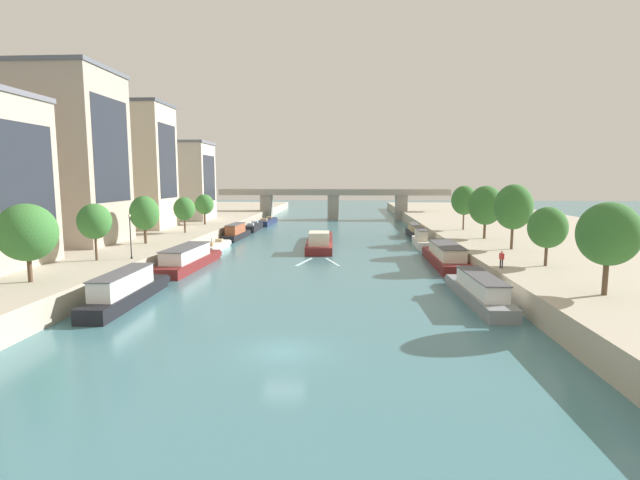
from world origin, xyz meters
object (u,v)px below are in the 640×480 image
object	(u,v)px
moored_boat_left_downstream	(216,246)
tree_right_far	(609,234)
moored_boat_right_far	(445,256)
tree_left_second	(144,213)
tree_left_far	(204,204)
lamppost_left_bank	(130,235)
moored_boat_left_end	(254,227)
moored_boat_right_lone	(479,290)
moored_boat_left_gap_after	(188,259)
moored_boat_left_upstream	(236,233)
tree_right_second	(464,200)
tree_left_past_mid	(27,233)
tree_right_midway	(513,207)
moored_boat_left_second	(267,222)
tree_right_distant	(548,228)
moored_boat_right_near	(414,231)
tree_left_nearest	(94,221)
barge_midriver	(320,241)
moored_boat_right_downstream	(421,239)
tree_right_nearest	(486,205)
tree_left_midway	(184,209)
bridge_far	(333,200)
person_on_quay	(502,258)
moored_boat_left_midway	(126,290)

from	to	relation	value
moored_boat_left_downstream	tree_right_far	xyz separation A→B (m)	(37.74, -33.94, 6.02)
moored_boat_right_far	tree_left_second	distance (m)	38.07
tree_left_far	lamppost_left_bank	size ratio (longest dim) A/B	1.18
moored_boat_left_end	moored_boat_right_lone	xyz separation A→B (m)	(30.14, -54.96, 0.36)
moored_boat_left_gap_after	tree_left_far	world-z (taller)	tree_left_far
moored_boat_left_upstream	tree_right_second	world-z (taller)	tree_right_second
tree_left_past_mid	tree_right_second	bearing A→B (deg)	43.65
tree_left_past_mid	tree_right_midway	world-z (taller)	tree_right_midway
tree_left_second	tree_right_far	distance (m)	50.79
moored_boat_left_upstream	moored_boat_left_second	bearing A→B (deg)	88.24
moored_boat_right_lone	tree_left_second	world-z (taller)	tree_left_second
tree_right_far	tree_right_distant	distance (m)	11.56
moored_boat_left_end	tree_left_second	size ratio (longest dim) A/B	1.82
moored_boat_left_downstream	moored_boat_right_lone	distance (m)	41.54
tree_right_far	lamppost_left_bank	size ratio (longest dim) A/B	1.45
moored_boat_right_near	tree_left_nearest	bearing A→B (deg)	-132.90
tree_left_far	tree_left_nearest	bearing A→B (deg)	-89.51
moored_boat_left_gap_after	moored_boat_right_lone	world-z (taller)	moored_boat_left_gap_after
moored_boat_left_end	lamppost_left_bank	world-z (taller)	lamppost_left_bank
barge_midriver	tree_left_far	size ratio (longest dim) A/B	3.97
moored_boat_right_near	tree_right_distant	bearing A→B (deg)	-80.25
moored_boat_right_downstream	tree_left_far	world-z (taller)	tree_left_far
barge_midriver	moored_boat_right_far	world-z (taller)	barge_midriver
tree_right_nearest	tree_right_second	distance (m)	11.31
tree_left_midway	moored_boat_left_upstream	bearing A→B (deg)	60.09
tree_right_far	bridge_far	xyz separation A→B (m)	(-22.23, 88.55, -1.72)
moored_boat_right_lone	moored_boat_right_downstream	bearing A→B (deg)	89.85
moored_boat_left_gap_after	moored_boat_right_far	xyz separation A→B (m)	(30.47, 3.85, 0.01)
moored_boat_left_downstream	tree_right_far	distance (m)	51.11
moored_boat_right_lone	tree_right_second	world-z (taller)	tree_right_second
moored_boat_left_end	tree_right_nearest	bearing A→B (deg)	-36.52
tree_right_midway	tree_right_nearest	distance (m)	10.13
barge_midriver	person_on_quay	bearing A→B (deg)	-56.67
moored_boat_left_end	tree_left_nearest	distance (m)	49.29
moored_boat_right_far	tree_left_midway	world-z (taller)	tree_left_midway
moored_boat_right_downstream	moored_boat_right_lone	bearing A→B (deg)	-90.15
moored_boat_left_gap_after	tree_left_far	size ratio (longest dim) A/B	2.86
barge_midriver	moored_boat_right_near	xyz separation A→B (m)	(16.12, 14.09, 0.09)
moored_boat_right_far	moored_boat_left_second	bearing A→B (deg)	121.08
moored_boat_left_gap_after	tree_left_past_mid	xyz separation A→B (m)	(-6.87, -17.85, 5.07)
moored_boat_right_lone	moored_boat_right_downstream	world-z (taller)	moored_boat_right_downstream
moored_boat_left_end	person_on_quay	xyz separation A→B (m)	(33.30, -50.59, 2.42)
moored_boat_right_far	moored_boat_left_end	bearing A→B (deg)	129.67
tree_left_far	tree_right_distant	xyz separation A→B (m)	(44.76, -38.91, 0.08)
moored_boat_left_end	moored_boat_right_far	distance (m)	48.33
moored_boat_left_end	tree_right_far	distance (m)	71.52
moored_boat_left_midway	bridge_far	size ratio (longest dim) A/B	0.24
moored_boat_left_gap_after	tree_right_nearest	world-z (taller)	tree_right_nearest
moored_boat_left_end	moored_boat_right_downstream	size ratio (longest dim) A/B	1.05
tree_left_second	person_on_quay	bearing A→B (deg)	-20.18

